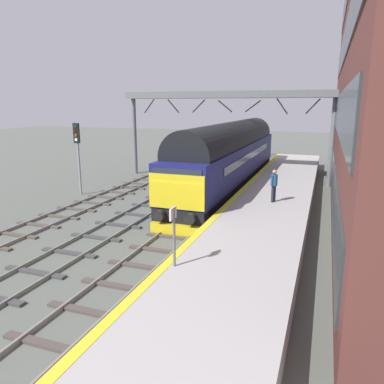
# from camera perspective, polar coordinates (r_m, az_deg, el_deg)

# --- Properties ---
(ground_plane) EXTENTS (140.00, 140.00, 0.00)m
(ground_plane) POSITION_cam_1_polar(r_m,az_deg,el_deg) (18.16, -0.95, -5.41)
(ground_plane) COLOR #5B6158
(ground_plane) RESTS_ON ground
(track_main) EXTENTS (2.50, 60.00, 0.15)m
(track_main) POSITION_cam_1_polar(r_m,az_deg,el_deg) (18.14, -0.95, -5.25)
(track_main) COLOR gray
(track_main) RESTS_ON ground
(track_adjacent_west) EXTENTS (2.50, 60.00, 0.15)m
(track_adjacent_west) POSITION_cam_1_polar(r_m,az_deg,el_deg) (19.46, -9.84, -4.16)
(track_adjacent_west) COLOR slate
(track_adjacent_west) RESTS_ON ground
(track_adjacent_far_west) EXTENTS (2.50, 60.00, 0.15)m
(track_adjacent_far_west) POSITION_cam_1_polar(r_m,az_deg,el_deg) (21.47, -18.47, -3.01)
(track_adjacent_far_west) COLOR gray
(track_adjacent_far_west) RESTS_ON ground
(station_platform) EXTENTS (4.00, 44.00, 1.01)m
(station_platform) POSITION_cam_1_polar(r_m,az_deg,el_deg) (17.13, 10.43, -5.03)
(station_platform) COLOR #B0ACAB
(station_platform) RESTS_ON ground
(diesel_locomotive) EXTENTS (2.74, 20.26, 4.68)m
(diesel_locomotive) POSITION_cam_1_polar(r_m,az_deg,el_deg) (25.80, 5.95, 5.75)
(diesel_locomotive) COLOR black
(diesel_locomotive) RESTS_ON ground
(signal_post_near) EXTENTS (0.44, 0.22, 4.67)m
(signal_post_near) POSITION_cam_1_polar(r_m,az_deg,el_deg) (25.28, -17.08, 6.37)
(signal_post_near) COLOR gray
(signal_post_near) RESTS_ON ground
(platform_number_sign) EXTENTS (0.10, 0.44, 1.83)m
(platform_number_sign) POSITION_cam_1_polar(r_m,az_deg,el_deg) (11.14, -2.83, -5.44)
(platform_number_sign) COLOR slate
(platform_number_sign) RESTS_ON station_platform
(waiting_passenger) EXTENTS (0.44, 0.48, 1.64)m
(waiting_passenger) POSITION_cam_1_polar(r_m,az_deg,el_deg) (19.12, 12.44, 1.41)
(waiting_passenger) COLOR #2A2D40
(waiting_passenger) RESTS_ON station_platform
(overhead_footbridge) EXTENTS (16.20, 2.00, 6.81)m
(overhead_footbridge) POSITION_cam_1_polar(r_m,az_deg,el_deg) (29.36, 5.11, 14.00)
(overhead_footbridge) COLOR slate
(overhead_footbridge) RESTS_ON ground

